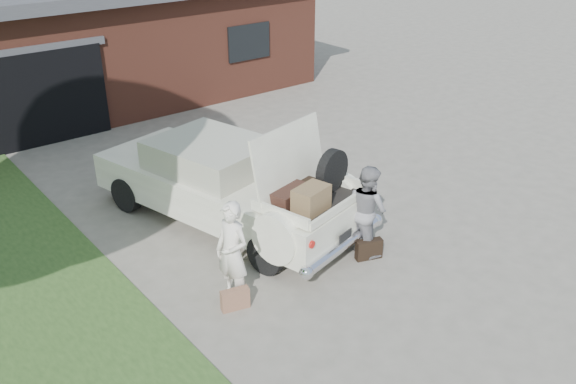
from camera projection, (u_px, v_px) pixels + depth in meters
ground at (311, 265)px, 9.87m from camera, size 90.00×90.00×0.00m
house at (80, 35)px, 17.69m from camera, size 12.80×7.80×3.30m
sedan at (227, 182)px, 10.91m from camera, size 3.13×5.49×2.14m
woman_left at (232, 253)px, 8.75m from camera, size 0.48×0.64×1.58m
woman_right at (367, 209)px, 9.97m from camera, size 0.63×0.78×1.54m
suitcase_left at (235, 299)px, 8.79m from camera, size 0.44×0.24×0.32m
suitcase_right at (369, 249)px, 9.99m from camera, size 0.47×0.29×0.34m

